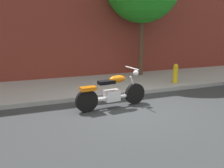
% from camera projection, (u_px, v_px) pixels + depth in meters
% --- Properties ---
extents(ground_plane, '(60.00, 60.00, 0.00)m').
position_uv_depth(ground_plane, '(136.00, 111.00, 6.84)').
color(ground_plane, '#303335').
extents(sidewalk, '(20.20, 3.28, 0.14)m').
position_uv_depth(sidewalk, '(101.00, 85.00, 9.67)').
color(sidewalk, '#A0A0A0').
rests_on(sidewalk, ground).
extents(motorcycle, '(2.24, 0.70, 1.15)m').
position_uv_depth(motorcycle, '(112.00, 92.00, 7.04)').
color(motorcycle, black).
rests_on(motorcycle, ground).
extents(fire_hydrant, '(0.20, 0.20, 0.91)m').
position_uv_depth(fire_hydrant, '(175.00, 75.00, 9.64)').
color(fire_hydrant, gold).
rests_on(fire_hydrant, ground).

